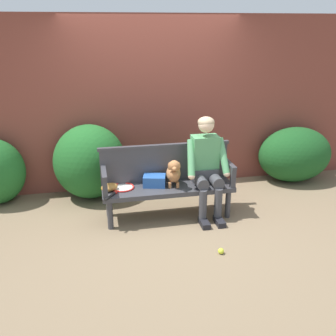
# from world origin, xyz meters

# --- Properties ---
(ground_plane) EXTENTS (40.00, 40.00, 0.00)m
(ground_plane) POSITION_xyz_m (0.00, 0.00, 0.00)
(ground_plane) COLOR #7A664C
(brick_garden_fence) EXTENTS (8.00, 0.30, 2.52)m
(brick_garden_fence) POSITION_xyz_m (0.00, 1.23, 1.26)
(brick_garden_fence) COLOR brown
(brick_garden_fence) RESTS_ON ground
(hedge_bush_mid_right) EXTENTS (1.18, 0.82, 0.87)m
(hedge_bush_mid_right) POSITION_xyz_m (2.22, 0.82, 0.44)
(hedge_bush_mid_right) COLOR #194C1E
(hedge_bush_mid_right) RESTS_ON ground
(hedge_bush_mid_left) EXTENTS (0.77, 0.61, 0.59)m
(hedge_bush_mid_left) POSITION_xyz_m (0.24, 0.90, 0.29)
(hedge_bush_mid_left) COLOR #286B2D
(hedge_bush_mid_left) RESTS_ON ground
(hedge_bush_far_right) EXTENTS (1.02, 0.94, 1.07)m
(hedge_bush_far_right) POSITION_xyz_m (-0.97, 0.85, 0.54)
(hedge_bush_far_right) COLOR #1E5B23
(hedge_bush_far_right) RESTS_ON ground
(garden_bench) EXTENTS (1.68, 0.47, 0.43)m
(garden_bench) POSITION_xyz_m (0.00, 0.00, 0.37)
(garden_bench) COLOR #38383D
(garden_bench) RESTS_ON ground
(bench_backrest) EXTENTS (1.72, 0.06, 0.50)m
(bench_backrest) POSITION_xyz_m (0.00, 0.20, 0.69)
(bench_backrest) COLOR #38383D
(bench_backrest) RESTS_ON garden_bench
(bench_armrest_left_end) EXTENTS (0.06, 0.47, 0.28)m
(bench_armrest_left_end) POSITION_xyz_m (-0.80, -0.08, 0.63)
(bench_armrest_left_end) COLOR #38383D
(bench_armrest_left_end) RESTS_ON garden_bench
(bench_armrest_right_end) EXTENTS (0.06, 0.47, 0.28)m
(bench_armrest_right_end) POSITION_xyz_m (0.80, -0.08, 0.63)
(bench_armrest_right_end) COLOR #38383D
(bench_armrest_right_end) RESTS_ON garden_bench
(person_seated) EXTENTS (0.56, 0.63, 1.30)m
(person_seated) POSITION_xyz_m (0.50, -0.01, 0.71)
(person_seated) COLOR black
(person_seated) RESTS_ON ground
(dog_on_bench) EXTENTS (0.22, 0.39, 0.38)m
(dog_on_bench) POSITION_xyz_m (0.07, -0.02, 0.62)
(dog_on_bench) COLOR #AD7042
(dog_on_bench) RESTS_ON garden_bench
(tennis_racket) EXTENTS (0.45, 0.55, 0.03)m
(tennis_racket) POSITION_xyz_m (-0.59, 0.04, 0.44)
(tennis_racket) COLOR red
(tennis_racket) RESTS_ON garden_bench
(baseball_glove) EXTENTS (0.28, 0.26, 0.09)m
(baseball_glove) POSITION_xyz_m (-0.74, 0.02, 0.48)
(baseball_glove) COLOR #9E6B2D
(baseball_glove) RESTS_ON garden_bench
(sports_bag) EXTENTS (0.32, 0.26, 0.14)m
(sports_bag) POSITION_xyz_m (-0.17, 0.05, 0.50)
(sports_bag) COLOR #2856A3
(sports_bag) RESTS_ON garden_bench
(tennis_ball) EXTENTS (0.07, 0.07, 0.07)m
(tennis_ball) POSITION_xyz_m (0.40, -0.97, 0.03)
(tennis_ball) COLOR #CCDB33
(tennis_ball) RESTS_ON ground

